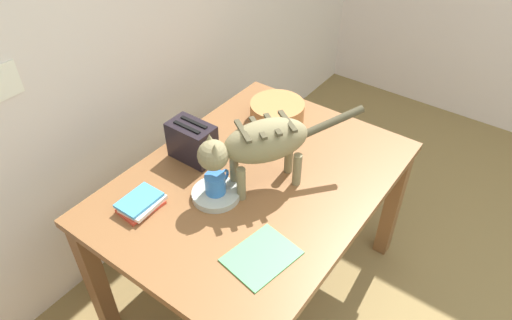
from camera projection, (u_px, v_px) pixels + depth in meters
name	position (u px, v px, depth m)	size (l,w,h in m)	color
wall_rear	(95.00, 17.00, 1.91)	(5.08, 0.11, 2.50)	silver
dining_table	(256.00, 193.00, 1.98)	(1.29, 0.95, 0.73)	brown
cat	(260.00, 144.00, 1.75)	(0.60, 0.42, 0.31)	#807551
saucer_bowl	(216.00, 194.00, 1.83)	(0.19, 0.19, 0.03)	#AEB4A8
coffee_mug	(216.00, 183.00, 1.80)	(0.12, 0.08, 0.08)	#3475C8
magazine	(262.00, 256.00, 1.61)	(0.24, 0.19, 0.01)	#51A461
book_stack	(141.00, 203.00, 1.78)	(0.18, 0.13, 0.04)	#DA412D
wicker_basket	(277.00, 111.00, 2.22)	(0.26, 0.26, 0.09)	#AE7440
toaster	(192.00, 141.00, 1.98)	(0.12, 0.20, 0.18)	black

